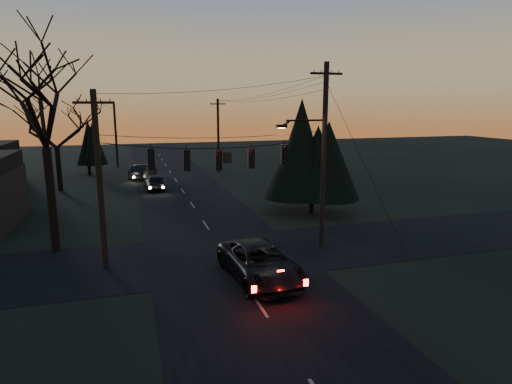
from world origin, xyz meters
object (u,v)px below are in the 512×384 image
object	(u,v)px
evergreen_right	(313,152)
sedan_oncoming_b	(143,172)
utility_pole_right	(321,246)
utility_pole_far_r	(219,172)
utility_pole_far_l	(118,167)
sedan_oncoming_a	(155,182)
bare_tree_left	(42,104)
utility_pole_left	(106,267)
suv_near	(260,263)

from	to	relation	value
evergreen_right	sedan_oncoming_b	distance (m)	22.42
utility_pole_right	utility_pole_far_r	xyz separation A→B (m)	(0.00, 28.00, 0.00)
utility_pole_far_l	utility_pole_right	bearing A→B (deg)	-72.28
utility_pole_far_r	sedan_oncoming_a	xyz separation A→B (m)	(-7.88, -8.59, 0.72)
utility_pole_far_l	bare_tree_left	distance (m)	33.65
bare_tree_left	sedan_oncoming_b	xyz separation A→B (m)	(5.50, 22.53, -7.10)
utility_pole_far_r	utility_pole_far_l	bearing A→B (deg)	145.18
utility_pole_left	utility_pole_far_l	distance (m)	36.00
sedan_oncoming_a	utility_pole_far_l	bearing A→B (deg)	-79.56
utility_pole_left	suv_near	world-z (taller)	utility_pole_left
utility_pole_left	utility_pole_far_l	size ratio (longest dim) A/B	1.06
utility_pole_right	sedan_oncoming_b	xyz separation A→B (m)	(-8.70, 25.92, 0.77)
bare_tree_left	suv_near	world-z (taller)	bare_tree_left
utility_pole_right	evergreen_right	distance (m)	8.53
utility_pole_right	sedan_oncoming_b	bearing A→B (deg)	108.55
utility_pole_right	utility_pole_far_l	distance (m)	37.79
utility_pole_right	utility_pole_far_r	distance (m)	28.00
sedan_oncoming_a	bare_tree_left	bearing A→B (deg)	66.61
evergreen_right	sedan_oncoming_b	bearing A→B (deg)	120.21
utility_pole_left	utility_pole_right	bearing A→B (deg)	0.00
utility_pole_right	bare_tree_left	distance (m)	16.58
utility_pole_far_l	sedan_oncoming_a	world-z (taller)	utility_pole_far_l
utility_pole_right	bare_tree_left	xyz separation A→B (m)	(-14.20, 3.39, 7.87)
utility_pole_far_r	utility_pole_far_l	distance (m)	14.01
utility_pole_left	bare_tree_left	size ratio (longest dim) A/B	0.76
evergreen_right	sedan_oncoming_a	distance (m)	16.70
utility_pole_far_r	bare_tree_left	world-z (taller)	bare_tree_left
utility_pole_left	sedan_oncoming_a	bearing A→B (deg)	79.43
utility_pole_far_l	sedan_oncoming_a	xyz separation A→B (m)	(3.62, -16.59, 0.72)
suv_near	sedan_oncoming_a	distance (m)	23.14
bare_tree_left	suv_near	bearing A→B (deg)	-36.03
utility_pole_far_r	suv_near	world-z (taller)	utility_pole_far_r
sedan_oncoming_a	utility_pole_right	bearing A→B (deg)	110.23
utility_pole_far_r	utility_pole_far_l	xyz separation A→B (m)	(-11.50, 8.00, 0.00)
utility_pole_right	suv_near	size ratio (longest dim) A/B	1.76
utility_pole_right	evergreen_right	bearing A→B (deg)	70.45
utility_pole_left	suv_near	distance (m)	7.70
sedan_oncoming_a	utility_pole_left	bearing A→B (deg)	77.57
suv_near	sedan_oncoming_b	bearing A→B (deg)	92.39
utility_pole_far_r	utility_pole_far_l	size ratio (longest dim) A/B	1.06
utility_pole_left	suv_near	xyz separation A→B (m)	(6.80, -3.52, 0.79)
utility_pole_right	sedan_oncoming_a	size ratio (longest dim) A/B	2.35
utility_pole_right	utility_pole_far_l	size ratio (longest dim) A/B	1.25
sedan_oncoming_a	evergreen_right	bearing A→B (deg)	127.43
utility_pole_far_l	suv_near	xyz separation A→B (m)	(6.80, -39.52, 0.79)
bare_tree_left	sedan_oncoming_a	size ratio (longest dim) A/B	2.64
utility_pole_right	utility_pole_far_r	world-z (taller)	utility_pole_right
utility_pole_right	sedan_oncoming_a	xyz separation A→B (m)	(-7.88, 19.41, 0.72)
utility_pole_far_r	suv_near	bearing A→B (deg)	-98.48
utility_pole_left	utility_pole_far_r	world-z (taller)	same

